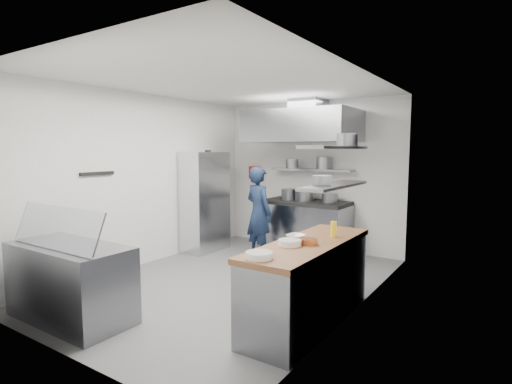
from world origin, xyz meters
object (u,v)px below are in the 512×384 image
Objects in this scene: gas_range at (305,228)px; display_case at (71,282)px; chef at (259,213)px; wire_rack at (205,202)px.

gas_range is 4.19m from display_case.
chef is 1.14m from wire_rack.
display_case is (-0.36, -3.30, -0.38)m from chef.
wire_rack is at bearing -150.77° from gas_range.
chef is at bearing 5.69° from wire_rack.
chef is 0.87× the size of wire_rack.
wire_rack is at bearing 23.59° from chef.
chef is at bearing -122.27° from gas_range.
gas_range is 1.00× the size of chef.
display_case is (-0.86, -4.10, -0.03)m from gas_range.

